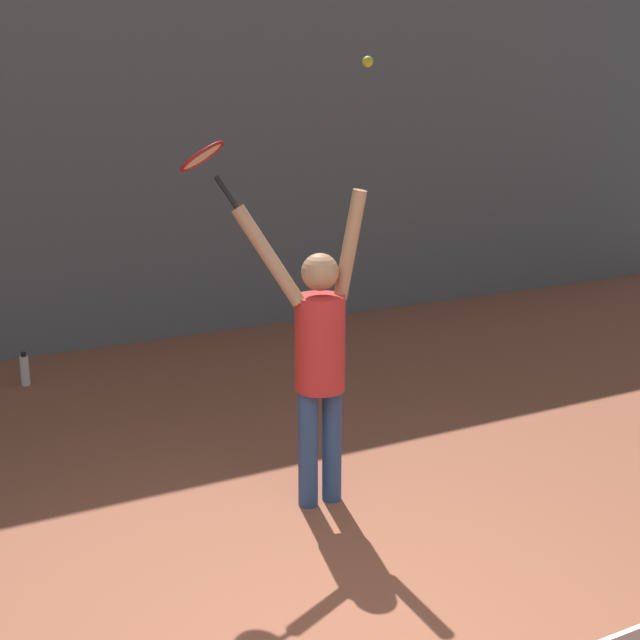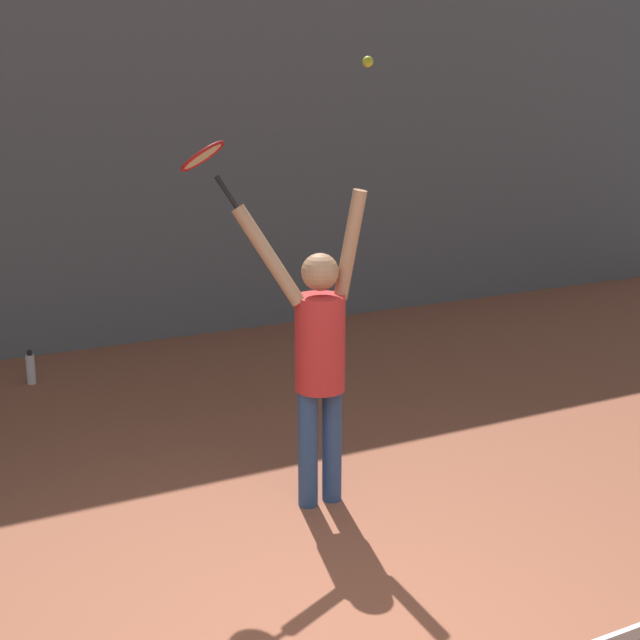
# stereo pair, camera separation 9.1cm
# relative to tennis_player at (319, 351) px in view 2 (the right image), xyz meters

# --- Properties ---
(back_wall) EXTENTS (18.00, 0.10, 5.00)m
(back_wall) POSITION_rel_tennis_player_xyz_m (-0.71, 4.37, 1.44)
(back_wall) COLOR slate
(back_wall) RESTS_ON ground_plane
(tennis_player) EXTENTS (0.81, 0.47, 2.09)m
(tennis_player) POSITION_rel_tennis_player_xyz_m (0.00, 0.00, 0.00)
(tennis_player) COLOR #2D4C7F
(tennis_player) RESTS_ON ground_plane
(tennis_racket) EXTENTS (0.42, 0.42, 0.42)m
(tennis_racket) POSITION_rel_tennis_player_xyz_m (-0.59, 0.38, 1.21)
(tennis_racket) COLOR black
(tennis_ball) EXTENTS (0.06, 0.06, 0.06)m
(tennis_ball) POSITION_rel_tennis_player_xyz_m (0.27, -0.12, 1.78)
(tennis_ball) COLOR #CCDB2D
(water_bottle) EXTENTS (0.08, 0.08, 0.32)m
(water_bottle) POSITION_rel_tennis_player_xyz_m (-1.27, 3.42, -0.91)
(water_bottle) COLOR silver
(water_bottle) RESTS_ON ground_plane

